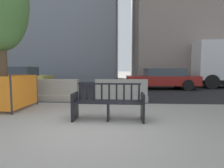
% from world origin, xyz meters
% --- Properties ---
extents(ground_plane, '(200.00, 200.00, 0.00)m').
position_xyz_m(ground_plane, '(0.00, 0.00, 0.00)').
color(ground_plane, gray).
extents(street_asphalt, '(120.00, 12.00, 0.01)m').
position_xyz_m(street_asphalt, '(0.00, 8.70, 0.00)').
color(street_asphalt, black).
rests_on(street_asphalt, ground).
extents(street_bench, '(1.69, 0.55, 0.88)m').
position_xyz_m(street_bench, '(0.42, 0.63, 0.40)').
color(street_bench, black).
rests_on(street_bench, ground).
extents(jersey_barrier_centre, '(2.00, 0.69, 0.84)m').
position_xyz_m(jersey_barrier_centre, '(0.70, 3.18, 0.34)').
color(jersey_barrier_centre, gray).
rests_on(jersey_barrier_centre, ground).
extents(jersey_barrier_left, '(2.00, 0.69, 0.84)m').
position_xyz_m(jersey_barrier_left, '(-1.98, 3.15, 0.34)').
color(jersey_barrier_left, '#9E998E').
rests_on(jersey_barrier_left, ground).
extents(construction_fence, '(1.45, 1.45, 1.13)m').
position_xyz_m(construction_fence, '(-2.92, 1.63, 0.56)').
color(construction_fence, '#2D2D33').
rests_on(construction_fence, ground).
extents(car_taxi_near, '(4.70, 1.99, 1.39)m').
position_xyz_m(car_taxi_near, '(-6.31, 7.51, 0.69)').
color(car_taxi_near, '#DBC64C').
rests_on(car_taxi_near, ground).
extents(car_sedan_mid, '(4.29, 2.05, 1.28)m').
position_xyz_m(car_sedan_mid, '(3.20, 7.46, 0.66)').
color(car_sedan_mid, maroon).
rests_on(car_sedan_mid, ground).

